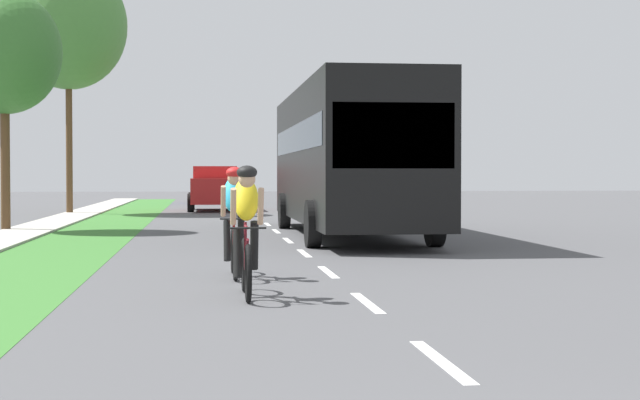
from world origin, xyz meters
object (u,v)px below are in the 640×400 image
street_tree_near (4,53)px  street_tree_far (68,26)px  cyclist_trailing (234,221)px  bus_black (347,153)px  suv_red (215,187)px  cyclist_lead (246,230)px  sedan_blue (211,188)px

street_tree_near → street_tree_far: bearing=89.2°
cyclist_trailing → street_tree_near: (-5.55, 12.12, 3.82)m
bus_black → suv_red: (-2.98, 16.43, -1.03)m
cyclist_lead → sedan_blue: 38.29m
cyclist_trailing → suv_red: (0.01, 25.61, 0.14)m
cyclist_lead → street_tree_far: bearing=102.1°
suv_red → street_tree_far: bearing=-155.2°
bus_black → street_tree_near: size_ratio=1.85×
bus_black → sedan_blue: (-3.07, 26.79, -1.21)m
bus_black → sedan_blue: size_ratio=2.70×
street_tree_near → street_tree_far: street_tree_far is taller
suv_red → street_tree_near: bearing=-112.4°
street_tree_far → street_tree_near: bearing=-90.8°
cyclist_lead → cyclist_trailing: bearing=91.7°
cyclist_trailing → bus_black: size_ratio=0.15×
cyclist_lead → bus_black: (2.92, 11.49, 1.17)m
suv_red → street_tree_far: size_ratio=0.50×
suv_red → sedan_blue: size_ratio=1.09×
sedan_blue → cyclist_lead: bearing=-89.8°
cyclist_lead → suv_red: 27.93m
cyclist_lead → cyclist_trailing: size_ratio=1.00×
cyclist_lead → suv_red: size_ratio=0.37×
cyclist_trailing → bus_black: bearing=71.9°
bus_black → street_tree_far: bearing=121.1°
street_tree_near → street_tree_far: (0.15, 10.99, 2.36)m
cyclist_trailing → street_tree_far: street_tree_far is taller
sedan_blue → street_tree_near: size_ratio=0.69×
street_tree_near → cyclist_lead: bearing=-68.7°
street_tree_near → street_tree_far: size_ratio=0.67×
cyclist_lead → bus_black: 11.92m
sedan_blue → cyclist_trailing: bearing=-89.9°
cyclist_trailing → street_tree_far: 24.52m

